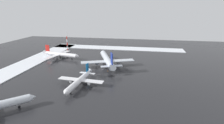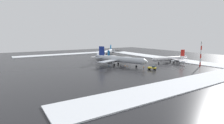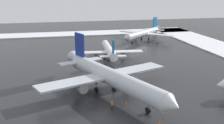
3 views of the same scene
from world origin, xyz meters
name	(u,v)px [view 3 (image 3 of 3)]	position (x,y,z in m)	size (l,w,h in m)	color
ground_plane	(105,72)	(0.00, 0.00, 0.00)	(240.00, 240.00, 0.00)	#232326
snow_bank_right	(79,34)	(67.00, 0.00, 0.20)	(14.00, 116.00, 0.40)	white
airplane_far_rear	(111,77)	(-16.35, 1.87, 3.87)	(37.79, 31.99, 11.71)	silver
airplane_parked_portside	(109,50)	(15.62, -4.55, 2.62)	(26.67, 22.15, 7.91)	white
airplane_parked_starboard	(143,33)	(44.17, -26.38, 3.04)	(23.70, 24.73, 9.19)	silver
ground_crew_by_nose_gear	(112,105)	(-24.73, 3.48, 0.97)	(0.36, 0.36, 1.71)	black
traffic_cone_near_nose	(126,102)	(-22.62, 0.06, 0.28)	(0.36, 0.36, 0.55)	orange
traffic_cone_mid_line	(93,79)	(-6.03, 4.30, 0.28)	(0.36, 0.36, 0.55)	orange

